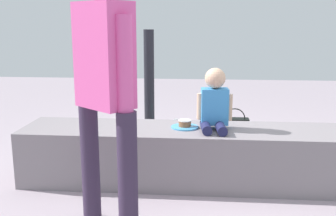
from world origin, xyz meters
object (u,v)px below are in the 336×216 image
Objects in this scene: child_seated at (214,103)px; adult_standing at (105,73)px; cake_plate at (185,125)px; handbag_brown_canvas at (328,153)px; handbag_black_leather at (234,127)px; gift_bag at (180,133)px; water_bottle_near_gift at (224,140)px; cake_box_white at (139,146)px.

child_seated is 0.30× the size of adult_standing.
cake_plate reaches higher than handbag_brown_canvas.
adult_standing is 5.06× the size of handbag_black_leather.
handbag_brown_canvas reaches higher than gift_bag.
gift_bag is (0.34, 1.78, -0.86)m from adult_standing.
adult_standing is 5.69× the size of gift_bag.
cake_plate is 0.98× the size of water_bottle_near_gift.
adult_standing is 5.45× the size of handbag_brown_canvas.
handbag_black_leather is 1.08× the size of handbag_brown_canvas.
gift_bag is 0.96× the size of handbag_brown_canvas.
adult_standing reaches higher than water_bottle_near_gift.
handbag_black_leather is 1.18m from handbag_brown_canvas.
adult_standing is 2.03m from water_bottle_near_gift.
cake_box_white is (-0.72, 0.70, -0.60)m from child_seated.
cake_plate is 1.01m from gift_bag.
cake_box_white is at bearing 125.68° from cake_plate.
child_seated is 1.02m from water_bottle_near_gift.
handbag_black_leather is at bearing 69.28° from cake_plate.
adult_standing reaches higher than cake_box_white.
gift_bag is at bearing -146.31° from handbag_black_leather.
handbag_brown_canvas is (1.29, 0.47, -0.36)m from cake_plate.
cake_plate is 0.75× the size of handbag_brown_canvas.
cake_plate reaches higher than cake_box_white.
adult_standing is (-0.66, -0.81, 0.33)m from child_seated.
water_bottle_near_gift is at bearing 9.25° from cake_box_white.
handbag_black_leather is at bearing 66.60° from adult_standing.
adult_standing reaches higher than handbag_brown_canvas.
gift_bag is at bearing 34.60° from cake_box_white.
gift_bag is (-0.09, 0.95, -0.34)m from cake_plate.
cake_box_white is at bearing 92.04° from adult_standing.
cake_plate is 0.78× the size of gift_bag.
handbag_brown_canvas is (1.72, 1.30, -0.88)m from adult_standing.
handbag_black_leather is (0.51, 1.35, -0.36)m from cake_plate.
adult_standing is at bearing -129.42° from child_seated.
child_seated is 2.16× the size of cake_plate.
gift_bag is at bearing 108.37° from child_seated.
adult_standing reaches higher than child_seated.
handbag_brown_canvas reaches higher than water_bottle_near_gift.
adult_standing is at bearing -87.96° from cake_box_white.
cake_plate is at bearing -54.32° from cake_box_white.
cake_plate is 0.97m from water_bottle_near_gift.
cake_box_white is 0.94× the size of handbag_brown_canvas.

